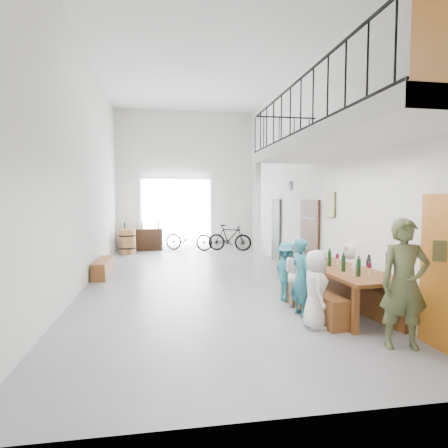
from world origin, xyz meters
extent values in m
plane|color=slate|center=(0.00, 0.00, 0.00)|extent=(12.00, 12.00, 0.00)
plane|color=silver|center=(0.00, 6.00, 2.75)|extent=(5.50, 0.00, 5.50)
plane|color=silver|center=(0.00, -6.00, 2.75)|extent=(5.50, 0.00, 5.50)
plane|color=silver|center=(-2.75, 0.00, 2.75)|extent=(0.00, 12.00, 12.00)
plane|color=silver|center=(2.75, 0.00, 2.75)|extent=(0.00, 12.00, 12.00)
plane|color=white|center=(0.00, 0.00, 5.50)|extent=(12.00, 12.00, 0.00)
cube|color=white|center=(-0.40, 5.94, 1.40)|extent=(2.80, 0.08, 2.80)
cube|color=#A25915|center=(2.70, -4.90, 1.05)|extent=(0.06, 0.95, 2.10)
cube|color=#341F0F|center=(2.70, -0.30, 1.00)|extent=(0.06, 1.10, 2.00)
cube|color=#2C362C|center=(2.70, 2.50, 1.00)|extent=(0.06, 0.80, 2.00)
cube|color=#A25915|center=(2.70, -4.50, 4.10)|extent=(0.06, 0.90, 1.95)
cube|color=#3F3719|center=(2.72, -1.40, 1.90)|extent=(0.04, 0.45, 0.55)
cylinder|color=white|center=(2.71, 1.20, 2.40)|extent=(0.04, 0.28, 0.28)
cube|color=silver|center=(2.00, -3.20, 3.00)|extent=(1.50, 5.60, 0.25)
cube|color=black|center=(1.27, -3.20, 3.98)|extent=(0.03, 5.60, 0.03)
cube|color=black|center=(1.27, -3.20, 3.15)|extent=(0.03, 5.60, 0.03)
cube|color=black|center=(2.00, -0.42, 3.98)|extent=(1.50, 0.03, 0.03)
cube|color=silver|center=(1.30, -0.45, 1.44)|extent=(0.14, 0.14, 2.88)
cube|color=brown|center=(2.20, -3.05, 0.76)|extent=(1.16, 2.48, 0.06)
cube|color=brown|center=(1.86, -4.11, 0.36)|extent=(0.09, 0.09, 0.73)
cube|color=brown|center=(2.69, -4.05, 0.36)|extent=(0.09, 0.09, 0.73)
cube|color=brown|center=(1.71, -2.04, 0.36)|extent=(0.09, 0.09, 0.73)
cube|color=brown|center=(2.54, -1.98, 0.36)|extent=(0.09, 0.09, 0.73)
cube|color=brown|center=(1.63, -3.00, 0.24)|extent=(0.46, 2.11, 0.48)
cube|color=brown|center=(2.57, -3.14, 0.25)|extent=(0.61, 2.19, 0.50)
cylinder|color=black|center=(2.12, -3.72, 0.97)|extent=(0.07, 0.07, 0.35)
cylinder|color=black|center=(2.07, -3.30, 0.97)|extent=(0.07, 0.07, 0.35)
cylinder|color=black|center=(2.05, -2.80, 0.97)|extent=(0.07, 0.07, 0.35)
cube|color=brown|center=(-2.50, 0.88, 0.22)|extent=(0.38, 1.55, 0.43)
cylinder|color=#996637|center=(-2.22, 4.73, 0.45)|extent=(0.60, 0.60, 0.91)
cylinder|color=black|center=(-2.22, 4.73, 0.23)|extent=(0.62, 0.62, 0.05)
cylinder|color=black|center=(-2.22, 4.73, 0.68)|extent=(0.62, 0.62, 0.05)
cube|color=#341F0F|center=(-1.75, 5.65, 0.42)|extent=(1.59, 0.44, 0.84)
cylinder|color=black|center=(-2.39, 5.62, 0.98)|extent=(0.06, 0.06, 0.28)
cylinder|color=black|center=(-1.75, 5.65, 0.98)|extent=(0.06, 0.06, 0.28)
cylinder|color=black|center=(-1.11, 5.61, 0.98)|extent=(0.06, 0.06, 0.28)
imported|color=silver|center=(1.40, -3.73, 0.62)|extent=(0.52, 0.68, 1.23)
imported|color=#226774|center=(1.40, -3.10, 0.68)|extent=(0.40, 0.54, 1.35)
imported|color=silver|center=(1.51, -2.66, 0.64)|extent=(0.65, 0.74, 1.28)
imported|color=#226774|center=(1.44, -2.22, 0.59)|extent=(0.53, 0.81, 1.19)
imported|color=#BC2037|center=(2.84, -3.50, 0.59)|extent=(0.32, 0.71, 1.19)
imported|color=black|center=(2.84, -2.96, 0.52)|extent=(0.41, 1.00, 1.05)
imported|color=silver|center=(2.73, -2.34, 0.57)|extent=(0.39, 0.57, 1.15)
imported|color=#4A502D|center=(2.25, -4.68, 0.89)|extent=(0.73, 0.56, 1.77)
imported|color=#1B5419|center=(2.45, 0.81, 0.24)|extent=(0.44, 0.39, 0.47)
imported|color=black|center=(0.05, 5.30, 0.50)|extent=(2.02, 1.41, 1.01)
imported|color=black|center=(1.60, 4.91, 0.51)|extent=(1.75, 1.01, 1.02)
camera|label=1|loc=(-0.98, -9.20, 2.05)|focal=30.00mm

